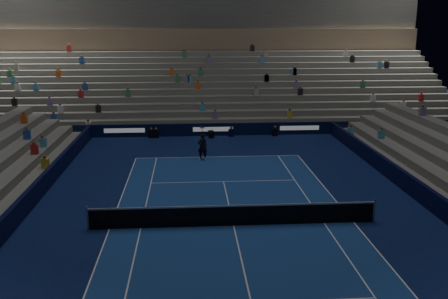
% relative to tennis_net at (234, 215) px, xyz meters
% --- Properties ---
extents(ground, '(90.00, 90.00, 0.00)m').
position_rel_tennis_net_xyz_m(ground, '(0.00, 0.00, -0.50)').
color(ground, '#0B1746').
rests_on(ground, ground).
extents(court_surface, '(10.97, 23.77, 0.01)m').
position_rel_tennis_net_xyz_m(court_surface, '(0.00, 0.00, -0.50)').
color(court_surface, navy).
rests_on(court_surface, ground).
extents(sponsor_barrier_far, '(44.00, 0.25, 1.00)m').
position_rel_tennis_net_xyz_m(sponsor_barrier_far, '(0.00, 18.50, -0.00)').
color(sponsor_barrier_far, black).
rests_on(sponsor_barrier_far, ground).
extents(sponsor_barrier_east, '(0.25, 37.00, 1.00)m').
position_rel_tennis_net_xyz_m(sponsor_barrier_east, '(9.70, 0.00, -0.00)').
color(sponsor_barrier_east, black).
rests_on(sponsor_barrier_east, ground).
extents(sponsor_barrier_west, '(0.25, 37.00, 1.00)m').
position_rel_tennis_net_xyz_m(sponsor_barrier_west, '(-9.70, 0.00, -0.00)').
color(sponsor_barrier_west, black).
rests_on(sponsor_barrier_west, ground).
extents(grandstand_main, '(44.00, 15.20, 11.20)m').
position_rel_tennis_net_xyz_m(grandstand_main, '(0.00, 27.90, 2.87)').
color(grandstand_main, slate).
rests_on(grandstand_main, ground).
extents(tennis_net, '(12.90, 0.10, 1.10)m').
position_rel_tennis_net_xyz_m(tennis_net, '(0.00, 0.00, 0.00)').
color(tennis_net, '#B2B2B7').
rests_on(tennis_net, ground).
extents(tennis_player, '(0.74, 0.59, 1.79)m').
position_rel_tennis_net_xyz_m(tennis_player, '(-1.05, 11.20, 0.39)').
color(tennis_player, black).
rests_on(tennis_player, ground).
extents(broadcast_camera, '(0.45, 0.88, 0.55)m').
position_rel_tennis_net_xyz_m(broadcast_camera, '(-0.18, 17.75, -0.22)').
color(broadcast_camera, black).
rests_on(broadcast_camera, ground).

